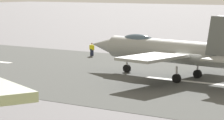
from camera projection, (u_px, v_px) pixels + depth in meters
ground_plane at (191, 82)px, 47.20m from camera, size 400.00×400.00×0.00m
runway_strip at (192, 82)px, 47.19m from camera, size 240.00×26.00×0.02m
fighter_jet at (169, 50)px, 48.85m from camera, size 17.93×13.78×5.68m
crew_person at (92, 49)px, 64.88m from camera, size 0.70×0.36×1.57m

